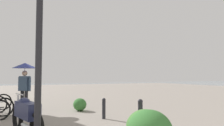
# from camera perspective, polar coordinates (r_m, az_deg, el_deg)

# --- Properties ---
(lamppost) EXTENTS (0.98, 0.28, 3.87)m
(lamppost) POSITION_cam_1_polar(r_m,az_deg,el_deg) (4.94, -18.72, 9.56)
(lamppost) COLOR #232328
(lamppost) RESTS_ON ground
(motorcycle) EXTENTS (2.13, 0.66, 1.06)m
(motorcycle) POSITION_cam_1_polar(r_m,az_deg,el_deg) (6.10, -21.76, -12.55)
(motorcycle) COLOR black
(motorcycle) RESTS_ON ground
(pedestrian) EXTENTS (1.00, 1.00, 2.03)m
(pedestrian) POSITION_cam_1_polar(r_m,az_deg,el_deg) (9.66, -22.13, -2.51)
(pedestrian) COLOR black
(pedestrian) RESTS_ON ground
(bollard_near) EXTENTS (0.13, 0.13, 0.90)m
(bollard_near) POSITION_cam_1_polar(r_m,az_deg,el_deg) (5.69, 7.53, -13.79)
(bollard_near) COLOR #232328
(bollard_near) RESTS_ON ground
(bollard_mid) EXTENTS (0.13, 0.13, 0.72)m
(bollard_mid) POSITION_cam_1_polar(r_m,az_deg,el_deg) (7.66, -2.18, -11.81)
(bollard_mid) COLOR #232328
(bollard_mid) RESTS_ON ground
(shrub_low) EXTENTS (0.62, 0.56, 0.53)m
(shrub_low) POSITION_cam_1_polar(r_m,az_deg,el_deg) (9.45, -8.53, -10.83)
(shrub_low) COLOR #387533
(shrub_low) RESTS_ON ground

